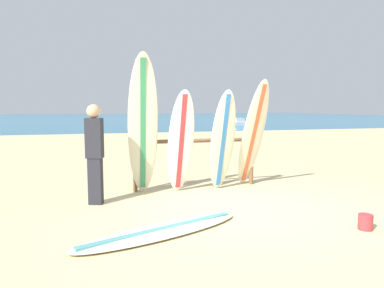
% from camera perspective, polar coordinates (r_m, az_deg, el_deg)
% --- Properties ---
extents(ground_plane, '(120.00, 120.00, 0.00)m').
position_cam_1_polar(ground_plane, '(5.84, 8.50, -10.56)').
color(ground_plane, '#CCB784').
extents(ocean_water, '(120.00, 80.00, 0.01)m').
position_cam_1_polar(ocean_water, '(63.17, -13.54, 4.30)').
color(ocean_water, '#196B93').
rests_on(ocean_water, ground).
extents(surfboard_rack, '(2.61, 0.09, 1.13)m').
position_cam_1_polar(surfboard_rack, '(7.14, 0.65, -1.74)').
color(surfboard_rack, brown).
rests_on(surfboard_rack, ground).
extents(surfboard_leaning_far_left, '(0.60, 0.70, 2.65)m').
position_cam_1_polar(surfboard_leaning_far_left, '(6.51, -8.10, 3.00)').
color(surfboard_leaning_far_left, beige).
rests_on(surfboard_leaning_far_left, ground).
extents(surfboard_leaning_left, '(0.56, 0.61, 2.00)m').
position_cam_1_polar(surfboard_leaning_left, '(6.61, -1.84, 0.28)').
color(surfboard_leaning_left, white).
rests_on(surfboard_leaning_left, ground).
extents(surfboard_leaning_center_left, '(0.55, 0.60, 2.01)m').
position_cam_1_polar(surfboard_leaning_center_left, '(6.85, 5.06, 0.50)').
color(surfboard_leaning_center_left, beige).
rests_on(surfboard_leaning_center_left, ground).
extents(surfboard_leaning_center, '(0.52, 0.98, 2.21)m').
position_cam_1_polar(surfboard_leaning_center, '(7.19, 10.01, 1.51)').
color(surfboard_leaning_center, beige).
rests_on(surfboard_leaning_center, ground).
extents(surfboard_lying_on_sand, '(2.52, 1.39, 0.08)m').
position_cam_1_polar(surfboard_lying_on_sand, '(4.73, -5.07, -14.08)').
color(surfboard_lying_on_sand, silver).
rests_on(surfboard_lying_on_sand, ground).
extents(beachgoer_standing, '(0.32, 0.26, 1.72)m').
position_cam_1_polar(beachgoer_standing, '(6.11, -15.75, -0.92)').
color(beachgoer_standing, '#26262D').
rests_on(beachgoer_standing, ground).
extents(small_boat_offshore, '(2.93, 1.57, 0.71)m').
position_cam_1_polar(small_boat_offshore, '(32.38, 7.69, 3.44)').
color(small_boat_offshore, silver).
rests_on(small_boat_offshore, ocean_water).
extents(sand_bucket, '(0.19, 0.19, 0.21)m').
position_cam_1_polar(sand_bucket, '(5.38, 26.68, -11.42)').
color(sand_bucket, '#B73338').
rests_on(sand_bucket, ground).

